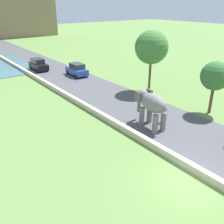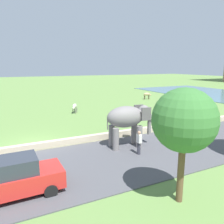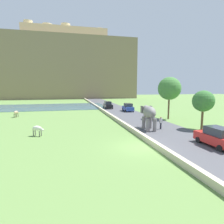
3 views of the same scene
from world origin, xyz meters
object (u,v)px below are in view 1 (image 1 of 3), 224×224
at_px(car_blue, 77,70).
at_px(elephant, 151,104).
at_px(car_black, 38,65).
at_px(person_beside_elephant, 165,113).

bearing_deg(car_blue, elephant, -100.06).
distance_m(car_black, car_blue, 7.03).
xyz_separation_m(elephant, car_black, (-0.03, 23.88, -1.14)).
distance_m(person_beside_elephant, car_blue, 17.80).
bearing_deg(person_beside_elephant, elephant, 175.10).
height_order(person_beside_elephant, car_blue, car_blue).
distance_m(elephant, car_blue, 17.91).
height_order(elephant, car_black, elephant).
bearing_deg(car_black, car_blue, -63.40).
bearing_deg(elephant, car_black, 90.06).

